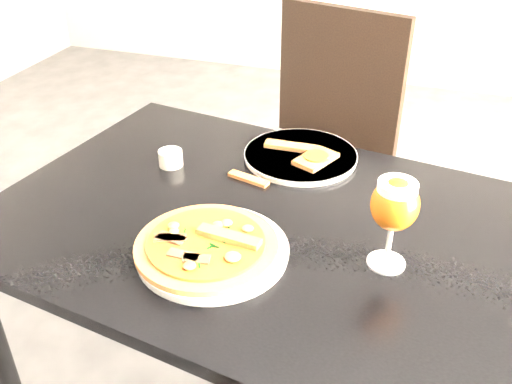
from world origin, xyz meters
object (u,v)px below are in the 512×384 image
(dining_table, at_px, (270,254))
(chair_far, at_px, (316,153))
(pizza, at_px, (207,245))
(beer_glass, at_px, (395,205))

(dining_table, distance_m, chair_far, 0.71)
(chair_far, xyz_separation_m, pizza, (-0.03, -0.85, 0.23))
(pizza, xyz_separation_m, beer_glass, (0.33, 0.08, 0.11))
(chair_far, bearing_deg, beer_glass, -53.00)
(dining_table, bearing_deg, beer_glass, -6.50)
(beer_glass, bearing_deg, chair_far, 111.74)
(dining_table, height_order, pizza, pizza)
(dining_table, bearing_deg, pizza, -109.83)
(chair_far, bearing_deg, dining_table, -70.26)
(dining_table, height_order, beer_glass, beer_glass)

